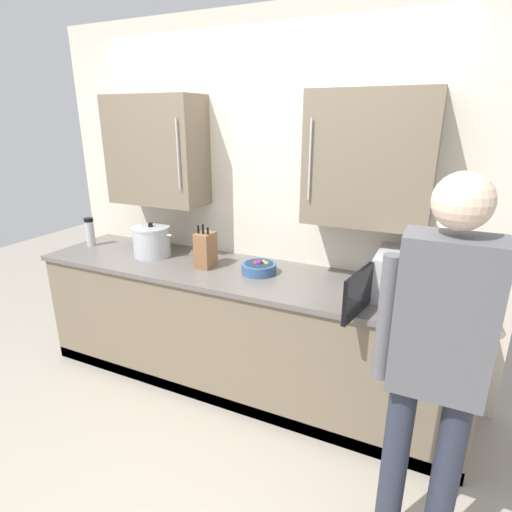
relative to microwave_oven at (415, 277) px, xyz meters
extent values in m
plane|color=#9E9384|center=(-1.14, -0.94, -1.03)|extent=(9.87, 9.87, 0.00)
cube|color=beige|center=(-1.14, 0.36, 0.28)|extent=(3.44, 0.10, 2.61)
cube|color=#756651|center=(-1.93, 0.15, 0.65)|extent=(0.75, 0.32, 0.79)
cylinder|color=#B7BABF|center=(-1.61, -0.02, 0.65)|extent=(0.01, 0.01, 0.48)
cube|color=#756651|center=(-0.35, 0.15, 0.65)|extent=(0.75, 0.32, 0.79)
cylinder|color=#B7BABF|center=(-0.66, -0.02, 0.65)|extent=(0.01, 0.01, 0.48)
cube|color=#756651|center=(-1.14, -0.04, -0.60)|extent=(3.07, 0.68, 0.86)
cube|color=#605B56|center=(-1.14, -0.04, -0.15)|extent=(3.11, 0.72, 0.03)
cube|color=black|center=(-1.14, -0.36, -0.98)|extent=(3.07, 0.04, 0.09)
cube|color=#B7BABF|center=(0.03, 0.01, 0.00)|extent=(0.50, 0.41, 0.27)
cube|color=beige|center=(-0.04, 0.00, 0.00)|extent=(0.32, 0.35, 0.21)
cube|color=black|center=(0.21, -0.20, 0.00)|extent=(0.14, 0.01, 0.25)
cube|color=black|center=(-0.25, -0.37, 0.00)|extent=(0.08, 0.36, 0.25)
cylinder|color=#B7BABF|center=(-1.91, -0.01, -0.03)|extent=(0.28, 0.28, 0.22)
cylinder|color=#B7BABF|center=(-1.91, -0.01, 0.09)|extent=(0.29, 0.29, 0.02)
cylinder|color=black|center=(-1.91, -0.01, 0.11)|extent=(0.04, 0.04, 0.03)
cylinder|color=#B7BABF|center=(-2.07, -0.01, 0.05)|extent=(0.05, 0.02, 0.02)
cylinder|color=#B7BABF|center=(-1.74, -0.01, 0.05)|extent=(0.05, 0.02, 0.02)
cube|color=brown|center=(-1.40, -0.05, -0.01)|extent=(0.11, 0.15, 0.25)
cylinder|color=black|center=(-1.43, -0.08, 0.15)|extent=(0.02, 0.02, 0.06)
cylinder|color=black|center=(-1.40, -0.08, 0.15)|extent=(0.02, 0.02, 0.07)
cylinder|color=black|center=(-1.36, -0.08, 0.14)|extent=(0.02, 0.02, 0.05)
cylinder|color=#B7BABF|center=(-2.54, -0.02, -0.03)|extent=(0.07, 0.07, 0.21)
cylinder|color=black|center=(-2.54, -0.02, 0.09)|extent=(0.07, 0.07, 0.03)
cylinder|color=#335684|center=(-1.00, -0.01, -0.10)|extent=(0.24, 0.24, 0.07)
cylinder|color=#192B42|center=(-1.00, -0.01, -0.08)|extent=(0.20, 0.20, 0.04)
sphere|color=#511E5B|center=(-1.00, -0.01, -0.06)|extent=(0.06, 0.06, 0.06)
sphere|color=red|center=(-1.02, -0.01, -0.07)|extent=(0.05, 0.05, 0.05)
sphere|color=orange|center=(-0.98, 0.03, -0.07)|extent=(0.04, 0.04, 0.04)
sphere|color=#5B9333|center=(-0.95, 0.01, -0.07)|extent=(0.04, 0.04, 0.04)
cylinder|color=#282D3D|center=(0.05, -0.90, -0.57)|extent=(0.11, 0.11, 0.92)
cylinder|color=#282D3D|center=(0.25, -0.90, -0.57)|extent=(0.11, 0.11, 0.92)
cube|color=#56565B|center=(0.15, -0.90, 0.19)|extent=(0.34, 0.20, 0.61)
sphere|color=beige|center=(0.15, -0.90, 0.62)|extent=(0.20, 0.20, 0.20)
cylinder|color=beige|center=(0.22, -0.66, 0.30)|extent=(0.29, 0.54, 0.35)
cylinder|color=#56565B|center=(-0.05, -0.90, 0.14)|extent=(0.07, 0.07, 0.52)
camera|label=1|loc=(0.10, -2.41, 0.88)|focal=28.77mm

